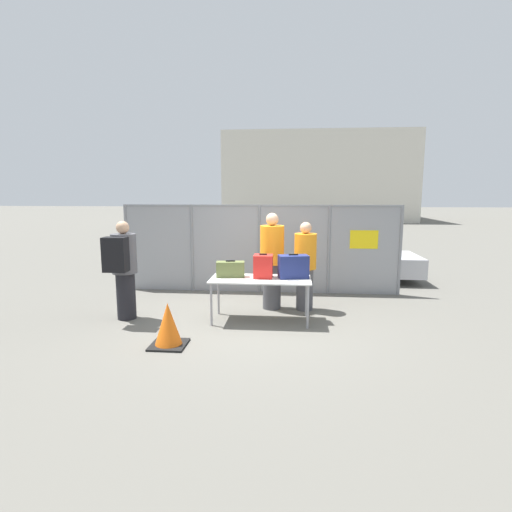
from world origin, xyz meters
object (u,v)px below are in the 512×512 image
Objects in this scene: traveler_hooded at (123,266)px; inspection_table at (261,282)px; suitcase_olive at (231,269)px; security_worker_far at (305,265)px; suitcase_red at (263,266)px; security_worker_near at (272,260)px; traffic_cone at (168,326)px; suitcase_navy at (293,267)px; utility_trailer at (356,264)px.

inspection_table is at bearing 16.35° from traveler_hooded.
security_worker_far is (1.32, 0.68, -0.02)m from suitcase_olive.
security_worker_near reaches higher than suitcase_red.
traffic_cone is at bearing 60.71° from security_worker_far.
suitcase_navy is 0.86× the size of traffic_cone.
inspection_table is at bearing 59.83° from security_worker_far.
inspection_table is at bearing -115.10° from suitcase_red.
security_worker_far reaches higher than suitcase_red.
suitcase_red is at bearing 18.23° from traveler_hooded.
suitcase_olive reaches higher than utility_trailer.
security_worker_far reaches higher than suitcase_navy.
suitcase_navy is 2.95m from traveler_hooded.
traffic_cone is (-1.25, -1.28, -0.40)m from inspection_table.
traveler_hooded is (-2.94, -0.25, 0.00)m from suitcase_navy.
security_worker_far reaches higher than suitcase_olive.
inspection_table is 0.27m from suitcase_red.
security_worker_near reaches higher than inspection_table.
utility_trailer is at bearing 65.05° from suitcase_navy.
traveler_hooded reaches higher than traffic_cone.
traveler_hooded is at bearing -174.65° from suitcase_red.
security_worker_far is (0.78, 0.76, 0.17)m from inspection_table.
traveler_hooded is at bearing -172.87° from suitcase_olive.
traveler_hooded is 5.91m from utility_trailer.
traveler_hooded is (-1.84, -0.23, 0.06)m from suitcase_olive.
suitcase_red reaches higher than traffic_cone.
traveler_hooded is 1.03× the size of security_worker_far.
suitcase_red reaches higher than inspection_table.
traveler_hooded reaches higher than utility_trailer.
suitcase_red is 4.13m from utility_trailer.
suitcase_navy is 3.87m from utility_trailer.
suitcase_olive is at bearing 42.77° from security_worker_far.
suitcase_navy reaches higher than suitcase_olive.
traveler_hooded reaches higher than suitcase_olive.
traffic_cone is at bearing -134.36° from inspection_table.
security_worker_near is (0.69, 0.71, 0.06)m from suitcase_olive.
traveler_hooded is 2.70× the size of traffic_cone.
suitcase_olive is at bearing -127.83° from utility_trailer.
suitcase_red is 0.66× the size of traffic_cone.
traffic_cone is at bearing -32.11° from traveler_hooded.
utility_trailer is at bearing 58.69° from inspection_table.
inspection_table is 2.68× the size of traffic_cone.
traveler_hooded reaches higher than security_worker_far.
suitcase_red is at bearing 58.02° from security_worker_far.
suitcase_navy is 2.36m from traffic_cone.
utility_trailer is (2.02, 2.79, -0.55)m from security_worker_near.
utility_trailer is (2.18, 3.58, -0.29)m from inspection_table.
utility_trailer is at bearing -123.35° from security_worker_near.
security_worker_near reaches higher than suitcase_navy.
suitcase_red is at bearing 83.24° from security_worker_near.
inspection_table is 0.45× the size of utility_trailer.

